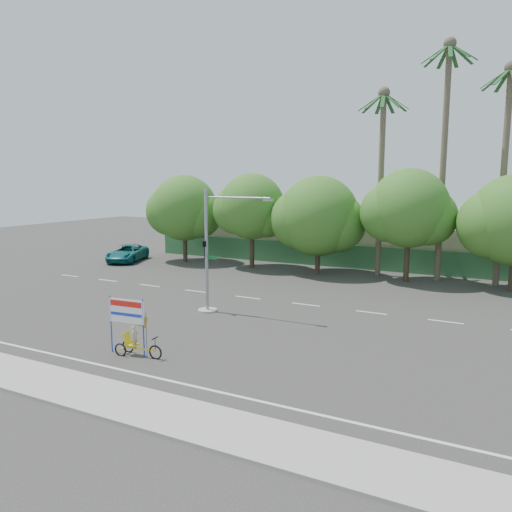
% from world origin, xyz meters
% --- Properties ---
extents(ground, '(120.00, 120.00, 0.00)m').
position_xyz_m(ground, '(0.00, 0.00, 0.00)').
color(ground, '#33302D').
rests_on(ground, ground).
extents(sidewalk_near, '(50.00, 2.40, 0.12)m').
position_xyz_m(sidewalk_near, '(0.00, -7.50, 0.06)').
color(sidewalk_near, gray).
rests_on(sidewalk_near, ground).
extents(fence, '(38.00, 0.08, 2.00)m').
position_xyz_m(fence, '(0.00, 21.50, 1.00)').
color(fence, '#336B3D').
rests_on(fence, ground).
extents(building_left, '(12.00, 8.00, 4.00)m').
position_xyz_m(building_left, '(-10.00, 26.00, 2.00)').
color(building_left, '#BDAE96').
rests_on(building_left, ground).
extents(building_right, '(14.00, 8.00, 3.60)m').
position_xyz_m(building_right, '(8.00, 26.00, 1.80)').
color(building_right, '#BDAE96').
rests_on(building_right, ground).
extents(tree_far_left, '(7.14, 6.00, 7.96)m').
position_xyz_m(tree_far_left, '(-14.05, 18.00, 4.76)').
color(tree_far_left, '#473828').
rests_on(tree_far_left, ground).
extents(tree_left, '(6.66, 5.60, 8.07)m').
position_xyz_m(tree_left, '(-7.05, 18.00, 5.06)').
color(tree_left, '#473828').
rests_on(tree_left, ground).
extents(tree_center, '(7.62, 6.40, 7.85)m').
position_xyz_m(tree_center, '(-1.05, 18.00, 4.47)').
color(tree_center, '#473828').
rests_on(tree_center, ground).
extents(tree_right, '(6.90, 5.80, 8.36)m').
position_xyz_m(tree_right, '(5.95, 18.00, 5.24)').
color(tree_right, '#473828').
rests_on(tree_right, ground).
extents(palm_tall, '(3.73, 3.79, 17.45)m').
position_xyz_m(palm_tall, '(8.00, 19.50, 10.46)').
color(palm_tall, '#70604C').
rests_on(palm_tall, ground).
extents(palm_mid, '(3.73, 3.79, 15.45)m').
position_xyz_m(palm_mid, '(12.00, 19.50, 9.40)').
color(palm_mid, '#70604C').
rests_on(palm_mid, ground).
extents(palm_short, '(3.73, 3.79, 14.45)m').
position_xyz_m(palm_short, '(3.50, 19.50, 8.86)').
color(palm_short, '#70604C').
rests_on(palm_short, ground).
extents(traffic_signal, '(4.72, 1.10, 7.00)m').
position_xyz_m(traffic_signal, '(-2.20, 3.98, 2.92)').
color(traffic_signal, gray).
rests_on(traffic_signal, ground).
extents(trike_billboard, '(2.62, 0.66, 2.58)m').
position_xyz_m(trike_billboard, '(-1.35, -3.67, 1.04)').
color(trike_billboard, black).
rests_on(trike_billboard, ground).
extents(pickup_truck, '(4.25, 6.03, 1.53)m').
position_xyz_m(pickup_truck, '(-18.83, 15.59, 0.76)').
color(pickup_truck, '#0E6263').
rests_on(pickup_truck, ground).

